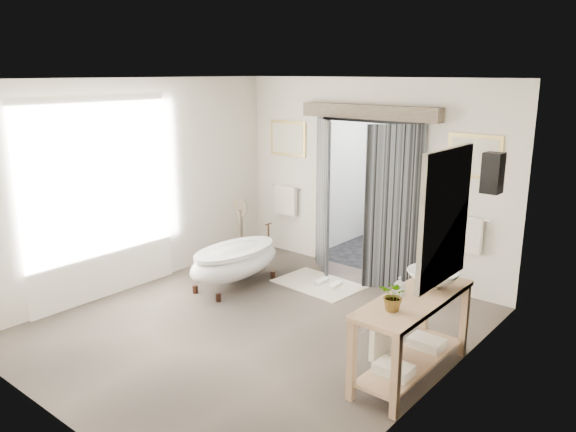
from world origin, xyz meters
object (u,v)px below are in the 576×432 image
at_px(basin, 433,279).
at_px(clawfoot_tub, 235,261).
at_px(rug, 318,284).
at_px(vanity, 410,329).

bearing_deg(basin, clawfoot_tub, -161.60).
xyz_separation_m(rug, basin, (2.22, -1.07, 0.93)).
xyz_separation_m(vanity, rug, (-2.18, 1.43, -0.50)).
distance_m(vanity, basin, 0.57).
bearing_deg(rug, basin, -25.68).
height_order(rug, basin, basin).
distance_m(clawfoot_tub, basin, 3.18).
xyz_separation_m(clawfoot_tub, basin, (3.12, -0.28, 0.56)).
relative_size(rug, basin, 2.27).
bearing_deg(vanity, basin, 83.14).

